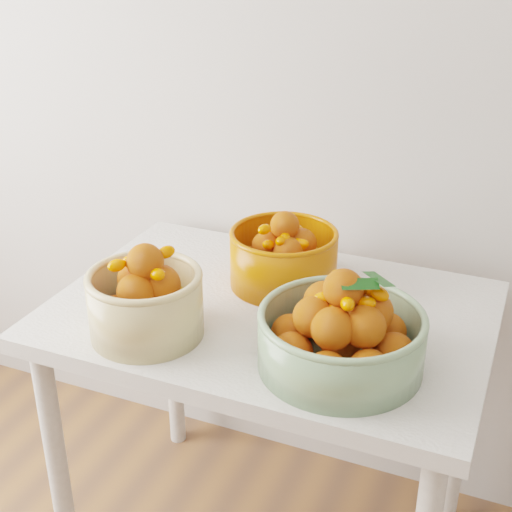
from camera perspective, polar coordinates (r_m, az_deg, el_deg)
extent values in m
cube|color=beige|center=(1.79, 12.13, 17.90)|extent=(4.00, 0.04, 2.70)
cube|color=silver|center=(1.67, 1.17, -4.77)|extent=(1.00, 0.70, 0.04)
cylinder|color=silver|center=(1.88, -15.58, -16.04)|extent=(0.05, 0.05, 0.71)
cylinder|color=silver|center=(2.25, -6.66, -7.32)|extent=(0.05, 0.05, 0.71)
cylinder|color=silver|center=(2.04, 16.11, -12.34)|extent=(0.05, 0.05, 0.71)
cylinder|color=#D3B87E|center=(1.54, -8.81, -3.93)|extent=(0.32, 0.32, 0.14)
torus|color=#D3B87E|center=(1.51, -8.98, -1.63)|extent=(0.33, 0.33, 0.02)
sphere|color=#D1660C|center=(1.52, -6.74, -4.87)|extent=(0.09, 0.09, 0.09)
sphere|color=#D1660C|center=(1.59, -7.10, -3.52)|extent=(0.09, 0.09, 0.09)
sphere|color=#D1660C|center=(1.60, -9.77, -3.44)|extent=(0.08, 0.08, 0.08)
sphere|color=#E25009|center=(1.55, -11.08, -4.68)|extent=(0.09, 0.09, 0.09)
sphere|color=#E25009|center=(1.50, -9.27, -5.58)|extent=(0.08, 0.08, 0.08)
sphere|color=#E25009|center=(1.55, -8.77, -4.38)|extent=(0.08, 0.08, 0.08)
sphere|color=#E25009|center=(1.52, -7.63, -2.27)|extent=(0.09, 0.09, 0.09)
sphere|color=#E25009|center=(1.55, -9.59, -1.82)|extent=(0.08, 0.08, 0.08)
sphere|color=#E25009|center=(1.49, -9.61, -2.86)|extent=(0.08, 0.08, 0.08)
sphere|color=#E25009|center=(1.50, -8.86, -0.46)|extent=(0.08, 0.08, 0.08)
ellipsoid|color=#FF5E00|center=(1.49, -11.09, -0.73)|extent=(0.05, 0.05, 0.04)
ellipsoid|color=#FF5E00|center=(1.47, -7.89, -1.46)|extent=(0.05, 0.04, 0.04)
ellipsoid|color=#FF5E00|center=(1.51, -9.21, -1.12)|extent=(0.05, 0.04, 0.04)
ellipsoid|color=#FF5E00|center=(1.51, -9.96, -0.51)|extent=(0.05, 0.04, 0.04)
ellipsoid|color=#FF5E00|center=(1.54, -9.79, -0.69)|extent=(0.05, 0.05, 0.03)
ellipsoid|color=#FF5E00|center=(1.51, -7.19, 0.32)|extent=(0.05, 0.05, 0.04)
cylinder|color=gray|center=(1.44, 6.80, -6.81)|extent=(0.43, 0.43, 0.12)
torus|color=gray|center=(1.41, 6.92, -4.81)|extent=(0.43, 0.43, 0.02)
sphere|color=#E25009|center=(1.42, 10.97, -7.69)|extent=(0.09, 0.09, 0.09)
sphere|color=#E25009|center=(1.49, 10.41, -5.98)|extent=(0.08, 0.08, 0.08)
sphere|color=#E25009|center=(1.53, 8.06, -4.92)|extent=(0.08, 0.08, 0.08)
sphere|color=#E25009|center=(1.52, 4.77, -4.94)|extent=(0.09, 0.09, 0.09)
sphere|color=#E25009|center=(1.46, 2.72, -6.15)|extent=(0.08, 0.08, 0.08)
sphere|color=#E25009|center=(1.40, 2.88, -7.80)|extent=(0.09, 0.09, 0.09)
sphere|color=#E25009|center=(1.35, 5.71, -9.20)|extent=(0.08, 0.08, 0.08)
sphere|color=#E25009|center=(1.36, 9.02, -9.08)|extent=(0.08, 0.08, 0.08)
sphere|color=#E25009|center=(1.44, 6.80, -6.90)|extent=(0.08, 0.08, 0.08)
sphere|color=#E25009|center=(1.42, 9.21, -4.44)|extent=(0.09, 0.09, 0.09)
sphere|color=#E25009|center=(1.45, 7.56, -3.57)|extent=(0.08, 0.08, 0.08)
sphere|color=#E25009|center=(1.44, 5.48, -3.68)|extent=(0.09, 0.09, 0.09)
sphere|color=#E25009|center=(1.39, 4.61, -4.89)|extent=(0.08, 0.08, 0.08)
sphere|color=#E25009|center=(1.36, 6.14, -5.80)|extent=(0.08, 0.08, 0.08)
sphere|color=#E25009|center=(1.37, 8.64, -5.62)|extent=(0.08, 0.08, 0.08)
sphere|color=#E25009|center=(1.38, 7.00, -2.64)|extent=(0.08, 0.08, 0.08)
ellipsoid|color=#FF5E00|center=(1.44, 6.52, -1.62)|extent=(0.05, 0.05, 0.04)
ellipsoid|color=#FF5E00|center=(1.45, 7.25, -2.21)|extent=(0.04, 0.05, 0.04)
ellipsoid|color=#FF5E00|center=(1.38, 6.45, -4.07)|extent=(0.04, 0.05, 0.04)
ellipsoid|color=#FF5E00|center=(1.34, 7.34, -3.83)|extent=(0.04, 0.05, 0.04)
ellipsoid|color=#FF5E00|center=(1.37, 7.33, -2.82)|extent=(0.05, 0.04, 0.04)
ellipsoid|color=#FF5E00|center=(1.39, 5.39, -3.40)|extent=(0.05, 0.04, 0.04)
ellipsoid|color=#FF5E00|center=(1.40, 9.54, -2.89)|extent=(0.05, 0.05, 0.04)
ellipsoid|color=#FF5E00|center=(1.41, 8.37, -2.83)|extent=(0.05, 0.05, 0.04)
ellipsoid|color=#FF5E00|center=(1.38, 9.86, -3.03)|extent=(0.05, 0.04, 0.04)
ellipsoid|color=#FF5E00|center=(1.40, 7.53, -2.40)|extent=(0.04, 0.05, 0.04)
ellipsoid|color=#FF5E00|center=(1.37, 7.14, -2.38)|extent=(0.05, 0.04, 0.03)
ellipsoid|color=#FF5E00|center=(1.37, 8.83, -3.75)|extent=(0.04, 0.04, 0.04)
cylinder|color=#C44E05|center=(1.73, 2.22, -0.24)|extent=(0.33, 0.33, 0.14)
torus|color=#C44E05|center=(1.71, 2.25, 1.81)|extent=(0.33, 0.33, 0.01)
sphere|color=#D1660C|center=(1.72, 4.66, -1.25)|extent=(0.08, 0.08, 0.08)
sphere|color=#D1660C|center=(1.79, 4.17, -0.15)|extent=(0.07, 0.07, 0.07)
sphere|color=#E25009|center=(1.81, 1.83, 0.28)|extent=(0.07, 0.07, 0.07)
sphere|color=#E25009|center=(1.77, -0.16, -0.37)|extent=(0.07, 0.07, 0.07)
sphere|color=#E25009|center=(1.70, 0.16, -1.54)|extent=(0.07, 0.07, 0.07)
sphere|color=#E25009|center=(1.67, 2.74, -2.00)|extent=(0.07, 0.07, 0.07)
sphere|color=#E25009|center=(1.74, 2.21, -0.82)|extent=(0.07, 0.07, 0.07)
sphere|color=#E25009|center=(1.73, 3.64, 1.01)|extent=(0.08, 0.08, 0.08)
sphere|color=#E25009|center=(1.76, 2.04, 1.49)|extent=(0.07, 0.07, 0.07)
sphere|color=#E25009|center=(1.71, 0.82, 0.80)|extent=(0.07, 0.07, 0.07)
sphere|color=#E25009|center=(1.68, 2.55, 0.30)|extent=(0.07, 0.07, 0.07)
sphere|color=#E25009|center=(1.70, 2.32, 2.44)|extent=(0.07, 0.07, 0.07)
ellipsoid|color=#FF5E00|center=(1.71, 2.26, 1.66)|extent=(0.05, 0.04, 0.04)
ellipsoid|color=#FF5E00|center=(1.73, 0.88, 1.91)|extent=(0.04, 0.03, 0.03)
ellipsoid|color=#FF5E00|center=(1.73, 3.32, 2.12)|extent=(0.04, 0.05, 0.04)
ellipsoid|color=#FF5E00|center=(1.71, 2.40, 1.64)|extent=(0.04, 0.03, 0.03)
ellipsoid|color=#FF5E00|center=(1.68, 3.73, 0.98)|extent=(0.04, 0.04, 0.04)
ellipsoid|color=#FF5E00|center=(1.67, 1.00, 0.90)|extent=(0.04, 0.05, 0.04)
ellipsoid|color=#FF5E00|center=(1.67, 2.35, 1.44)|extent=(0.04, 0.05, 0.04)
ellipsoid|color=#FF5E00|center=(1.68, 3.54, 0.96)|extent=(0.05, 0.04, 0.04)
ellipsoid|color=#FF5E00|center=(1.66, 0.68, 2.15)|extent=(0.04, 0.04, 0.03)
ellipsoid|color=#FF5E00|center=(1.66, 1.98, 1.16)|extent=(0.04, 0.04, 0.04)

